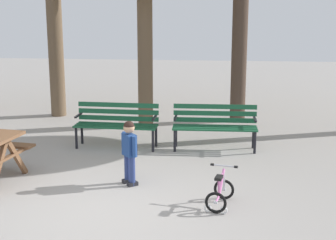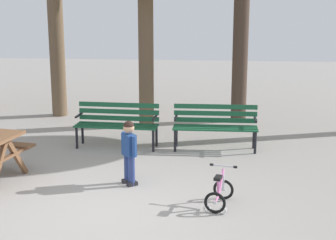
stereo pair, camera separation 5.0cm
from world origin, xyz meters
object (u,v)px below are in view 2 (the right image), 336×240
object	(u,v)px
park_bench_left	(215,123)
child_standing	(129,148)
park_bench_far_left	(117,121)
kids_bicycle	(219,193)

from	to	relation	value
park_bench_left	child_standing	xyz separation A→B (m)	(-1.28, -2.10, 0.08)
park_bench_far_left	kids_bicycle	size ratio (longest dim) A/B	2.64
park_bench_far_left	child_standing	distance (m)	2.15
child_standing	kids_bicycle	xyz separation A→B (m)	(1.40, -0.73, -0.39)
kids_bicycle	park_bench_far_left	bearing A→B (deg)	125.75
child_standing	kids_bicycle	bearing A→B (deg)	-27.61
kids_bicycle	park_bench_left	bearing A→B (deg)	92.33
child_standing	kids_bicycle	size ratio (longest dim) A/B	1.66
park_bench_left	child_standing	bearing A→B (deg)	-121.47
park_bench_left	kids_bicycle	size ratio (longest dim) A/B	2.63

